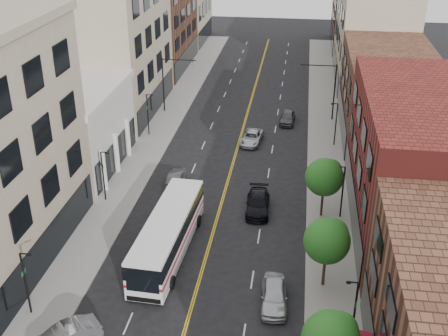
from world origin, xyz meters
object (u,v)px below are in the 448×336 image
at_px(car_lane_c, 287,117).
at_px(car_lane_behind, 176,177).
at_px(car_parked_far, 274,295).
at_px(car_lane_a, 258,203).
at_px(car_lane_b, 252,138).
at_px(city_bus, 168,232).

bearing_deg(car_lane_c, car_lane_behind, -116.88).
bearing_deg(car_parked_far, car_lane_c, 87.62).
relative_size(car_lane_a, car_lane_b, 1.10).
bearing_deg(city_bus, car_lane_a, 52.11).
height_order(city_bus, car_parked_far, city_bus).
height_order(car_lane_behind, car_lane_b, car_lane_b).
distance_m(city_bus, car_lane_b, 23.44).
xyz_separation_m(city_bus, car_lane_behind, (-2.01, 11.96, -1.33)).
distance_m(city_bus, car_lane_a, 10.24).
bearing_deg(car_lane_c, car_lane_a, -91.21).
bearing_deg(car_lane_behind, car_lane_c, -120.50).
relative_size(city_bus, car_parked_far, 2.86).
bearing_deg(car_lane_c, city_bus, -102.30).
height_order(car_lane_a, car_lane_c, car_lane_a).
xyz_separation_m(city_bus, car_parked_far, (8.89, -5.14, -1.18)).
relative_size(car_parked_far, car_lane_a, 0.89).
xyz_separation_m(car_parked_far, car_lane_a, (-2.28, 12.86, -0.03)).
distance_m(city_bus, car_parked_far, 10.34).
relative_size(city_bus, car_lane_b, 2.80).
bearing_deg(city_bus, car_lane_behind, 102.21).
bearing_deg(car_lane_a, car_lane_behind, 151.15).
height_order(car_parked_far, car_lane_behind, car_parked_far).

